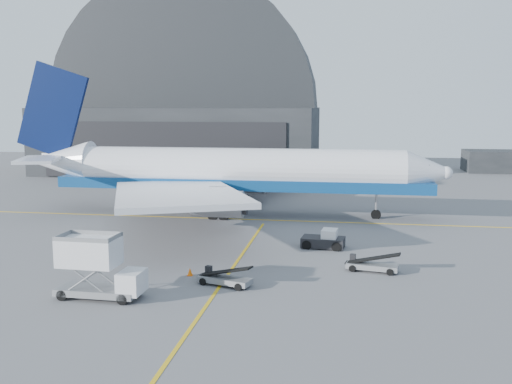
% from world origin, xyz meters
% --- Properties ---
extents(ground, '(200.00, 200.00, 0.00)m').
position_xyz_m(ground, '(0.00, 0.00, 0.00)').
color(ground, '#565659').
rests_on(ground, ground).
extents(taxi_lines, '(80.00, 42.12, 0.02)m').
position_xyz_m(taxi_lines, '(0.00, 12.67, 0.01)').
color(taxi_lines, gold).
rests_on(taxi_lines, ground).
extents(hangar, '(50.00, 28.30, 28.00)m').
position_xyz_m(hangar, '(-22.00, 64.95, 9.54)').
color(hangar, black).
rests_on(hangar, ground).
extents(distant_bldg_a, '(14.00, 8.00, 4.00)m').
position_xyz_m(distant_bldg_a, '(38.00, 72.00, 0.00)').
color(distant_bldg_a, black).
rests_on(distant_bldg_a, ground).
extents(airliner, '(50.73, 49.19, 17.80)m').
position_xyz_m(airliner, '(-5.27, 22.69, 4.98)').
color(airliner, white).
rests_on(airliner, ground).
extents(catering_truck, '(5.87, 2.40, 3.99)m').
position_xyz_m(catering_truck, '(-7.42, -7.00, 2.02)').
color(catering_truck, slate).
rests_on(catering_truck, ground).
extents(pushback_tug, '(3.94, 2.57, 1.73)m').
position_xyz_m(pushback_tug, '(6.82, 8.68, 0.65)').
color(pushback_tug, black).
rests_on(pushback_tug, ground).
extents(belt_loader_a, '(4.18, 2.35, 1.56)m').
position_xyz_m(belt_loader_a, '(0.25, -3.13, 0.48)').
color(belt_loader_a, slate).
rests_on(belt_loader_a, ground).
extents(belt_loader_b, '(4.20, 2.04, 1.57)m').
position_xyz_m(belt_loader_b, '(10.66, 1.94, 0.48)').
color(belt_loader_b, slate).
rests_on(belt_loader_b, ground).
extents(traffic_cone, '(0.40, 0.40, 0.58)m').
position_xyz_m(traffic_cone, '(-2.75, -1.28, 0.28)').
color(traffic_cone, '#ED6007').
rests_on(traffic_cone, ground).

